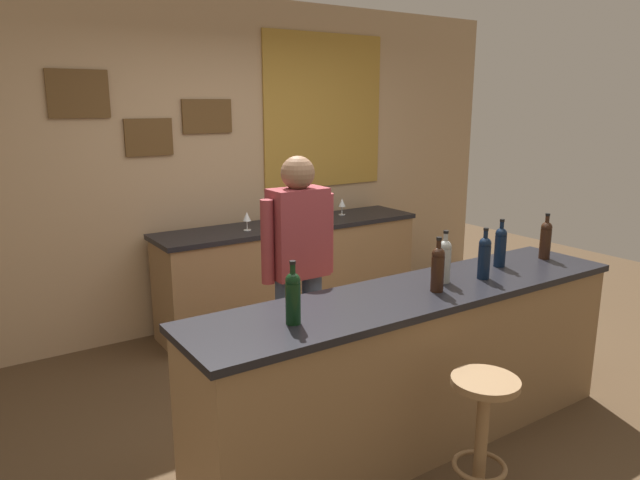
{
  "coord_description": "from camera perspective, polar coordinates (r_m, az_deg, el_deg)",
  "views": [
    {
      "loc": [
        -2.17,
        -2.67,
        1.94
      ],
      "look_at": [
        -0.09,
        0.45,
        1.05
      ],
      "focal_mm": 32.79,
      "sensor_mm": 36.0,
      "label": 1
    }
  ],
  "objects": [
    {
      "name": "side_counter",
      "position": [
        5.24,
        -2.79,
        -3.16
      ],
      "size": [
        2.43,
        0.56,
        0.9
      ],
      "color": "olive",
      "rests_on": "ground_plane"
    },
    {
      "name": "wine_glass_a",
      "position": [
        4.85,
        -7.15,
        2.22
      ],
      "size": [
        0.07,
        0.07,
        0.16
      ],
      "color": "silver",
      "rests_on": "side_counter"
    },
    {
      "name": "wine_bottle_e",
      "position": [
        3.85,
        17.19,
        -0.52
      ],
      "size": [
        0.07,
        0.07,
        0.31
      ],
      "color": "black",
      "rests_on": "bar_counter"
    },
    {
      "name": "bar_counter",
      "position": [
        3.47,
        9.3,
        -12.06
      ],
      "size": [
        2.74,
        0.6,
        0.92
      ],
      "color": "olive",
      "rests_on": "ground_plane"
    },
    {
      "name": "bar_stool",
      "position": [
        3.0,
        15.59,
        -16.67
      ],
      "size": [
        0.32,
        0.32,
        0.68
      ],
      "color": "olive",
      "rests_on": "ground_plane"
    },
    {
      "name": "wine_bottle_c",
      "position": [
        3.43,
        12.07,
        -1.87
      ],
      "size": [
        0.07,
        0.07,
        0.31
      ],
      "color": "#999E99",
      "rests_on": "bar_counter"
    },
    {
      "name": "wine_bottle_f",
      "position": [
        4.14,
        21.16,
        0.13
      ],
      "size": [
        0.07,
        0.07,
        0.31
      ],
      "color": "black",
      "rests_on": "bar_counter"
    },
    {
      "name": "back_wall",
      "position": [
        5.21,
        -8.63,
        7.48
      ],
      "size": [
        6.0,
        0.09,
        2.8
      ],
      "color": "tan",
      "rests_on": "ground_plane"
    },
    {
      "name": "wine_bottle_d",
      "position": [
        3.56,
        15.74,
        -1.52
      ],
      "size": [
        0.07,
        0.07,
        0.31
      ],
      "color": "black",
      "rests_on": "bar_counter"
    },
    {
      "name": "wine_glass_b",
      "position": [
        5.49,
        2.16,
        3.6
      ],
      "size": [
        0.07,
        0.07,
        0.16
      ],
      "color": "silver",
      "rests_on": "side_counter"
    },
    {
      "name": "wine_bottle_b",
      "position": [
        3.26,
        11.42,
        -2.64
      ],
      "size": [
        0.07,
        0.07,
        0.31
      ],
      "color": "black",
      "rests_on": "bar_counter"
    },
    {
      "name": "wine_bottle_a",
      "position": [
        2.73,
        -2.65,
        -5.48
      ],
      "size": [
        0.07,
        0.07,
        0.31
      ],
      "color": "black",
      "rests_on": "bar_counter"
    },
    {
      "name": "bartender",
      "position": [
        3.7,
        -2.11,
        -2.38
      ],
      "size": [
        0.52,
        0.21,
        1.62
      ],
      "color": "#384766",
      "rests_on": "ground_plane"
    },
    {
      "name": "ground_plane",
      "position": [
        3.94,
        4.94,
        -16.14
      ],
      "size": [
        10.0,
        10.0,
        0.0
      ],
      "primitive_type": "plane",
      "color": "#4C3823"
    }
  ]
}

